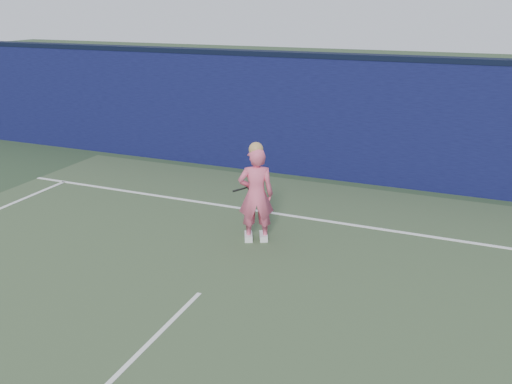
% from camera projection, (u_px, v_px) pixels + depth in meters
% --- Properties ---
extents(ground, '(80.00, 80.00, 0.00)m').
position_uv_depth(ground, '(158.00, 335.00, 6.13)').
color(ground, '#2E4128').
rests_on(ground, ground).
extents(backstop_wall, '(24.00, 0.40, 2.50)m').
position_uv_depth(backstop_wall, '(321.00, 119.00, 11.39)').
color(backstop_wall, '#0C0E37').
rests_on(backstop_wall, ground).
extents(wall_cap, '(24.00, 0.42, 0.10)m').
position_uv_depth(wall_cap, '(323.00, 55.00, 10.96)').
color(wall_cap, black).
rests_on(wall_cap, backstop_wall).
extents(player, '(0.65, 0.56, 1.59)m').
position_uv_depth(player, '(256.00, 194.00, 8.36)').
color(player, '#F15D81').
rests_on(player, ground).
extents(racket, '(0.49, 0.24, 0.28)m').
position_uv_depth(racket, '(254.00, 186.00, 8.77)').
color(racket, black).
rests_on(racket, ground).
extents(court_lines, '(11.00, 12.04, 0.01)m').
position_uv_depth(court_lines, '(141.00, 351.00, 5.84)').
color(court_lines, white).
rests_on(court_lines, court_surface).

